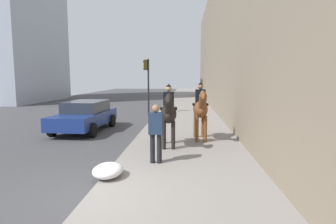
% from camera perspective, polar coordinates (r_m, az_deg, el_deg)
% --- Properties ---
extents(sidewalk_slab, '(120.00, 4.16, 0.12)m').
position_cam_1_polar(sidewalk_slab, '(6.22, 3.52, -16.97)').
color(sidewalk_slab, gray).
rests_on(sidewalk_slab, ground).
extents(mounted_horse_near, '(2.15, 0.66, 2.24)m').
position_cam_1_polar(mounted_horse_near, '(10.04, 0.13, -0.13)').
color(mounted_horse_near, black).
rests_on(mounted_horse_near, sidewalk_slab).
extents(mounted_horse_far, '(2.15, 0.63, 2.28)m').
position_cam_1_polar(mounted_horse_far, '(11.19, 6.53, 0.76)').
color(mounted_horse_far, brown).
rests_on(mounted_horse_far, sidewalk_slab).
extents(pedestrian_greeting, '(0.27, 0.41, 1.70)m').
position_cam_1_polar(pedestrian_greeting, '(8.14, -2.45, -3.56)').
color(pedestrian_greeting, black).
rests_on(pedestrian_greeting, sidewalk_slab).
extents(car_near_lane, '(4.57, 2.22, 1.44)m').
position_cam_1_polar(car_near_lane, '(14.35, -16.29, -0.65)').
color(car_near_lane, navy).
rests_on(car_near_lane, ground).
extents(traffic_light_near_curb, '(0.20, 0.44, 3.83)m').
position_cam_1_polar(traffic_light_near_curb, '(19.55, -4.22, 6.87)').
color(traffic_light_near_curb, black).
rests_on(traffic_light_near_curb, ground).
extents(snow_pile_near, '(0.96, 0.74, 0.33)m').
position_cam_1_polar(snow_pile_near, '(7.36, -11.98, -11.39)').
color(snow_pile_near, white).
rests_on(snow_pile_near, sidewalk_slab).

